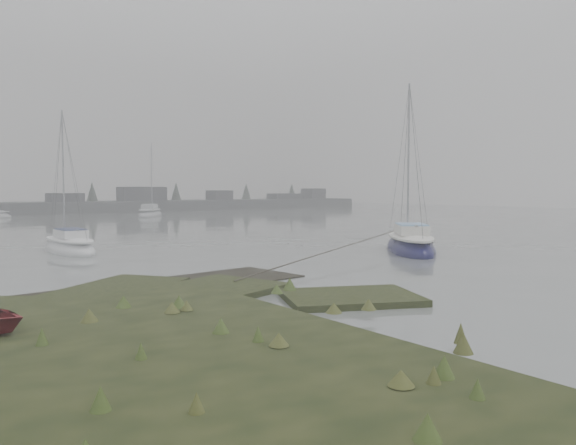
{
  "coord_description": "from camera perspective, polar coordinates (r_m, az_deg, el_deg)",
  "views": [
    {
      "loc": [
        -9.77,
        -11.35,
        2.98
      ],
      "look_at": [
        2.17,
        4.51,
        1.8
      ],
      "focal_mm": 35.0,
      "sensor_mm": 36.0,
      "label": 1
    }
  ],
  "objects": [
    {
      "name": "sailboat_far_b",
      "position": [
        63.64,
        -13.82,
        0.86
      ],
      "size": [
        5.43,
        6.05,
        8.67
      ],
      "rotation": [
        0.0,
        0.0,
        -0.68
      ],
      "color": "#A3A6AC",
      "rests_on": "ground"
    },
    {
      "name": "ground",
      "position": [
        42.6,
        -23.62,
        -0.89
      ],
      "size": [
        160.0,
        160.0,
        0.0
      ],
      "primitive_type": "plane",
      "color": "slate",
      "rests_on": "ground"
    },
    {
      "name": "sailboat_main",
      "position": [
        27.38,
        12.33,
        -2.36
      ],
      "size": [
        5.47,
        6.08,
        8.72
      ],
      "rotation": [
        0.0,
        0.0,
        -0.68
      ],
      "color": "#0D0C3C",
      "rests_on": "ground"
    },
    {
      "name": "far_shoreline",
      "position": [
        81.92,
        -10.42,
        1.86
      ],
      "size": [
        60.0,
        8.0,
        4.15
      ],
      "color": "#4C4F51",
      "rests_on": "ground"
    },
    {
      "name": "sailboat_white",
      "position": [
        28.48,
        -21.31,
        -2.38
      ],
      "size": [
        1.87,
        5.21,
        7.28
      ],
      "rotation": [
        0.0,
        0.0,
        0.04
      ],
      "color": "white",
      "rests_on": "ground"
    }
  ]
}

